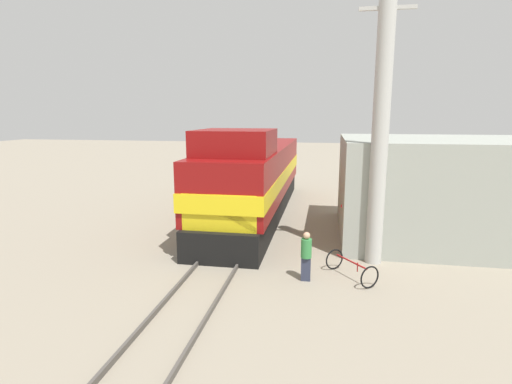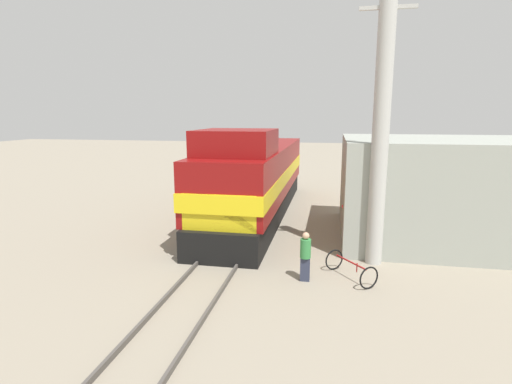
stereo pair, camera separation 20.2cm
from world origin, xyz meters
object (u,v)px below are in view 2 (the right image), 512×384
object	(u,v)px
billboard_sign	(405,171)
person_bystander	(305,255)
vendor_umbrella	(375,201)
locomotive	(256,179)
bicycle	(351,268)
utility_pole	(381,124)

from	to	relation	value
billboard_sign	person_bystander	bearing A→B (deg)	-122.18
vendor_umbrella	billboard_sign	bearing A→B (deg)	57.95
locomotive	bicycle	distance (m)	8.79
bicycle	vendor_umbrella	bearing A→B (deg)	36.85
utility_pole	person_bystander	xyz separation A→B (m)	(-2.30, -2.05, -4.03)
locomotive	person_bystander	xyz separation A→B (m)	(3.10, -7.78, -1.12)
locomotive	vendor_umbrella	world-z (taller)	locomotive
locomotive	billboard_sign	distance (m)	7.21
billboard_sign	bicycle	xyz separation A→B (m)	(-2.45, -5.76, -2.43)
utility_pole	vendor_umbrella	size ratio (longest dim) A/B	3.80
utility_pole	bicycle	world-z (taller)	utility_pole
utility_pole	vendor_umbrella	distance (m)	3.52
person_bystander	locomotive	bearing A→B (deg)	111.72
locomotive	vendor_umbrella	size ratio (longest dim) A/B	5.94
locomotive	person_bystander	size ratio (longest dim) A/B	9.48
utility_pole	billboard_sign	world-z (taller)	utility_pole
utility_pole	billboard_sign	distance (m)	4.90
person_bystander	vendor_umbrella	bearing A→B (deg)	57.75
utility_pole	vendor_umbrella	bearing A→B (deg)	85.62
locomotive	person_bystander	bearing A→B (deg)	-68.28
utility_pole	bicycle	bearing A→B (deg)	-117.97
locomotive	utility_pole	xyz separation A→B (m)	(5.40, -5.73, 2.92)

